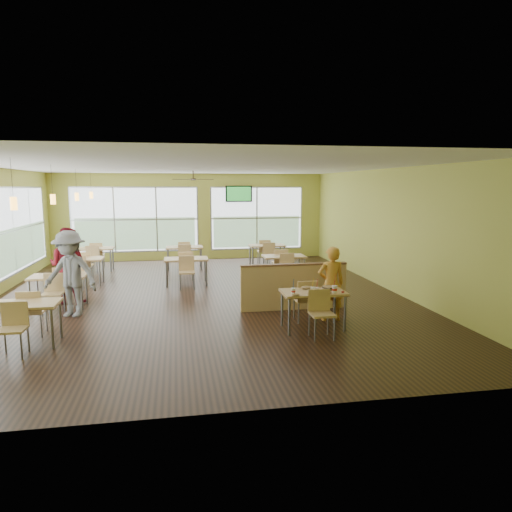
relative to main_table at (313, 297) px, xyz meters
name	(u,v)px	position (x,y,z in m)	size (l,w,h in m)	color
room	(199,233)	(-2.00, 3.00, 0.97)	(12.00, 12.04, 3.20)	black
window_bays	(106,228)	(-4.65, 6.08, 0.85)	(9.24, 10.24, 2.38)	white
main_table	(313,297)	(0.00, 0.00, 0.00)	(1.22, 1.52, 0.87)	tan
half_wall_divider	(294,286)	(0.00, 1.45, -0.11)	(2.40, 0.14, 1.04)	tan
dining_tables	(159,262)	(-3.05, 4.71, 0.00)	(6.92, 8.72, 0.87)	tan
pendant_lights	(65,198)	(-5.20, 3.68, 1.82)	(0.11, 7.31, 0.86)	#2D2119
ceiling_fan	(193,179)	(-2.00, 6.00, 2.32)	(1.25, 1.25, 0.29)	#2D2119
tv_backwall	(239,194)	(-0.20, 8.90, 1.82)	(1.00, 0.07, 0.60)	black
man_plaid	(331,284)	(0.53, 0.50, 0.14)	(0.56, 0.37, 1.53)	#CC5E16
patron_maroon	(68,266)	(-5.07, 2.92, 0.27)	(0.87, 0.68, 1.79)	#610E16
patron_grey	(70,274)	(-4.77, 1.76, 0.28)	(1.18, 0.68, 1.82)	slate
cup_blue	(293,291)	(-0.44, -0.19, 0.18)	(0.09, 0.09, 0.32)	white
cup_yellow	(313,290)	(-0.06, -0.16, 0.18)	(0.09, 0.09, 0.31)	white
cup_red_near	(317,290)	(0.02, -0.17, 0.18)	(0.08, 0.08, 0.30)	white
cup_red_far	(335,289)	(0.34, -0.23, 0.20)	(0.11, 0.11, 0.38)	white
food_basket	(329,288)	(0.34, 0.10, 0.15)	(0.26, 0.26, 0.06)	black
ketchup_cup	(343,292)	(0.52, -0.21, 0.13)	(0.06, 0.06, 0.02)	#A01E16
wrapper_left	(296,295)	(-0.43, -0.30, 0.14)	(0.15, 0.13, 0.04)	olive
wrapper_mid	(307,287)	(-0.07, 0.21, 0.15)	(0.22, 0.20, 0.06)	olive
wrapper_right	(329,293)	(0.23, -0.25, 0.13)	(0.12, 0.11, 0.03)	olive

